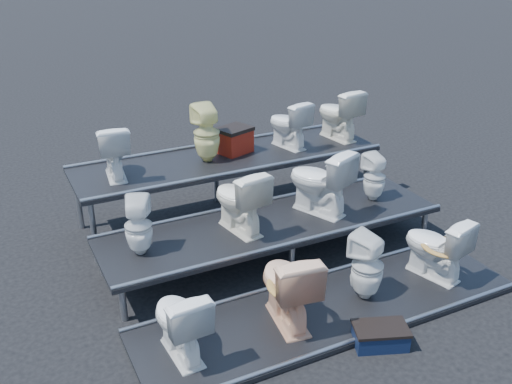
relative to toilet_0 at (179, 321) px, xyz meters
name	(u,v)px	position (x,y,z in m)	size (l,w,h in m)	color
ground	(272,255)	(1.65, 1.30, -0.43)	(80.00, 80.00, 0.00)	black
tier_front	(330,309)	(1.65, 0.00, -0.40)	(4.20, 1.20, 0.06)	black
tier_mid	(273,239)	(1.65, 1.30, -0.20)	(4.20, 1.20, 0.46)	black
tier_back	(229,186)	(1.65, 2.60, 0.00)	(4.20, 1.20, 0.86)	black
toilet_0	(179,321)	(0.00, 0.00, 0.00)	(0.41, 0.73, 0.74)	white
toilet_1	(287,285)	(1.12, 0.00, 0.05)	(0.47, 0.82, 0.84)	#E9AF89
toilet_2	(367,266)	(2.09, 0.00, 0.01)	(0.34, 0.35, 0.75)	white
toilet_3	(435,246)	(3.03, 0.00, 0.01)	(0.42, 0.74, 0.76)	white
toilet_4	(138,226)	(0.01, 1.30, 0.36)	(0.30, 0.30, 0.66)	white
toilet_5	(239,200)	(1.21, 1.30, 0.42)	(0.44, 0.76, 0.78)	white
toilet_6	(319,181)	(2.29, 1.30, 0.45)	(0.47, 0.82, 0.84)	white
toilet_7	(375,177)	(3.14, 1.30, 0.34)	(0.28, 0.29, 0.62)	white
toilet_8	(113,151)	(0.10, 2.60, 0.77)	(0.38, 0.68, 0.69)	white
toilet_9	(207,133)	(1.34, 2.60, 0.81)	(0.35, 0.35, 0.77)	#E9E496
toilet_10	(288,124)	(2.57, 2.60, 0.77)	(0.38, 0.67, 0.68)	white
toilet_11	(338,114)	(3.42, 2.60, 0.81)	(0.42, 0.74, 0.75)	white
red_crate	(234,142)	(1.80, 2.73, 0.58)	(0.43, 0.35, 0.31)	maroon
step_stool	(380,337)	(1.79, -0.67, -0.34)	(0.50, 0.30, 0.18)	black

